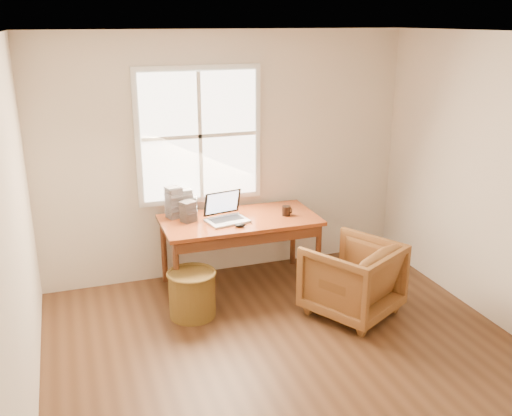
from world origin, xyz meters
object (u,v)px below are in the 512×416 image
Objects in this scene: armchair at (352,279)px; wicker_stool at (192,294)px; laptop at (227,207)px; cd_stack_a at (185,202)px; coffee_mug at (286,211)px; desk at (240,220)px.

armchair is 1.79× the size of wicker_stool.
laptop is (-0.98, 0.85, 0.55)m from armchair.
laptop is at bearing -45.35° from cd_stack_a.
cd_stack_a is at bearing -71.44° from armchair.
desk is at bearing 154.26° from coffee_mug.
cd_stack_a is (-0.35, 0.36, -0.02)m from laptop.
armchair is 1.41m from laptop.
desk is at bearing 12.09° from laptop.
coffee_mug is at bearing -20.05° from cd_stack_a.
laptop reaches higher than armchair.
coffee_mug is at bearing -11.78° from laptop.
laptop is at bearing 162.13° from coffee_mug.
desk is 1.29m from armchair.
laptop reaches higher than desk.
laptop reaches higher than wicker_stool.
armchair is 1.87m from cd_stack_a.
wicker_stool is (-1.45, 0.44, -0.14)m from armchair.
coffee_mug is at bearing -8.28° from desk.
laptop is 4.45× the size of coffee_mug.
armchair is 1.02m from coffee_mug.
laptop is 1.57× the size of cd_stack_a.
coffee_mug is (0.64, -0.00, -0.11)m from laptop.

